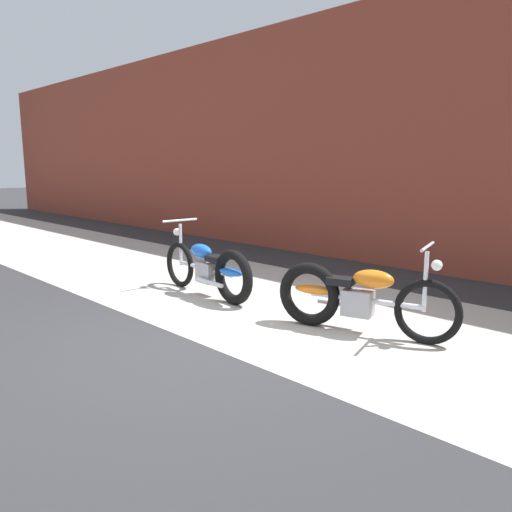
# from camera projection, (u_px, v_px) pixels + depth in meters

# --- Properties ---
(ground_plane) EXTENTS (80.00, 80.00, 0.00)m
(ground_plane) POSITION_uv_depth(u_px,v_px,m) (204.00, 345.00, 5.14)
(ground_plane) COLOR #2D2D30
(sidewalk_slab) EXTENTS (36.00, 3.50, 0.01)m
(sidewalk_slab) POSITION_uv_depth(u_px,v_px,m) (313.00, 311.00, 6.34)
(sidewalk_slab) COLOR #B2ADA3
(sidewalk_slab) RESTS_ON ground
(brick_building_wall) EXTENTS (36.00, 0.50, 4.68)m
(brick_building_wall) POSITION_uv_depth(u_px,v_px,m) (449.00, 133.00, 8.31)
(brick_building_wall) COLOR brown
(brick_building_wall) RESTS_ON ground
(motorcycle_blue) EXTENTS (2.01, 0.58, 1.03)m
(motorcycle_blue) POSITION_uv_depth(u_px,v_px,m) (211.00, 269.00, 6.96)
(motorcycle_blue) COLOR black
(motorcycle_blue) RESTS_ON ground
(motorcycle_orange) EXTENTS (1.95, 0.81, 1.03)m
(motorcycle_orange) POSITION_uv_depth(u_px,v_px,m) (351.00, 297.00, 5.49)
(motorcycle_orange) COLOR black
(motorcycle_orange) RESTS_ON ground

